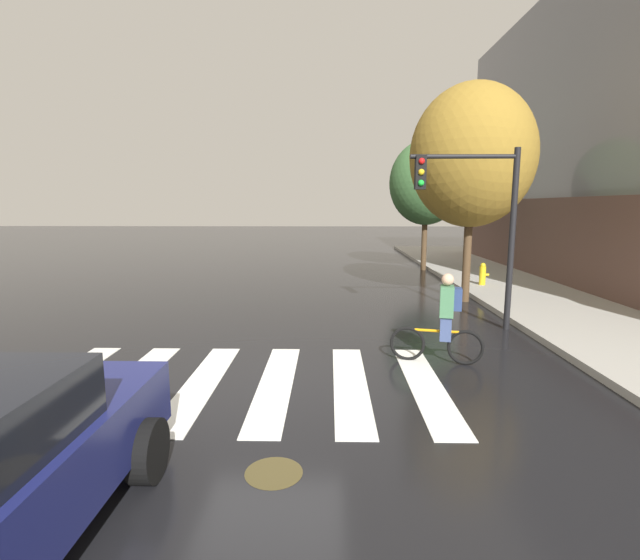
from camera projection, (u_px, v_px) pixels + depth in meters
The scene contains 8 objects.
ground_plane at pixel (269, 384), 7.58m from camera, with size 120.00×120.00×0.00m, color black.
crosswalk_stripes at pixel (239, 384), 7.58m from camera, with size 6.68×3.70×0.01m.
manhole_cover at pixel (274, 473), 5.06m from camera, with size 0.64×0.64×0.01m, color #473D1E.
cyclist at pixel (444, 319), 8.47m from camera, with size 1.68×0.45×1.69m.
traffic_light_near at pixel (478, 208), 10.55m from camera, with size 2.47×0.28×4.20m.
fire_hydrant at pixel (483, 274), 16.21m from camera, with size 0.33×0.22×0.78m.
street_tree_near at pixel (472, 156), 13.50m from camera, with size 3.61×3.61×6.42m.
street_tree_mid at pixel (426, 183), 20.52m from camera, with size 3.26×3.26×5.80m.
Camera 1 is at (0.98, -7.19, 2.89)m, focal length 25.90 mm.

